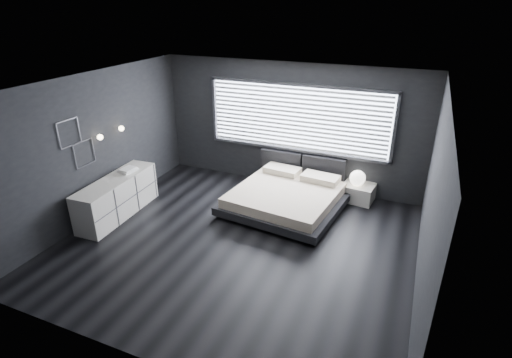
% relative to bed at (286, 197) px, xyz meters
% --- Properties ---
extents(room, '(6.04, 6.00, 2.80)m').
position_rel_bed_xyz_m(room, '(-0.38, -1.54, 1.13)').
color(room, black).
rests_on(room, ground).
extents(window, '(4.14, 0.09, 1.52)m').
position_rel_bed_xyz_m(window, '(-0.18, 1.16, 1.34)').
color(window, white).
rests_on(window, ground).
extents(headboard, '(1.96, 0.16, 0.52)m').
position_rel_bed_xyz_m(headboard, '(-0.00, 1.10, 0.30)').
color(headboard, black).
rests_on(headboard, ground).
extents(sconce_near, '(0.18, 0.11, 0.11)m').
position_rel_bed_xyz_m(sconce_near, '(-3.26, -1.49, 1.33)').
color(sconce_near, silver).
rests_on(sconce_near, ground).
extents(sconce_far, '(0.18, 0.11, 0.11)m').
position_rel_bed_xyz_m(sconce_far, '(-3.26, -0.89, 1.33)').
color(sconce_far, silver).
rests_on(sconce_far, ground).
extents(wall_art_upper, '(0.01, 0.48, 0.48)m').
position_rel_bed_xyz_m(wall_art_upper, '(-3.36, -2.09, 1.58)').
color(wall_art_upper, '#47474C').
rests_on(wall_art_upper, ground).
extents(wall_art_lower, '(0.01, 0.48, 0.48)m').
position_rel_bed_xyz_m(wall_art_lower, '(-3.36, -1.84, 1.11)').
color(wall_art_lower, '#47474C').
rests_on(wall_art_lower, ground).
extents(bed, '(2.43, 2.34, 0.57)m').
position_rel_bed_xyz_m(bed, '(0.00, 0.00, 0.00)').
color(bed, black).
rests_on(bed, ground).
extents(nightstand, '(0.70, 0.60, 0.37)m').
position_rel_bed_xyz_m(nightstand, '(1.32, 0.96, -0.08)').
color(nightstand, silver).
rests_on(nightstand, ground).
extents(orb_lamp, '(0.33, 0.33, 0.33)m').
position_rel_bed_xyz_m(orb_lamp, '(1.27, 0.92, 0.28)').
color(orb_lamp, white).
rests_on(orb_lamp, nightstand).
extents(dresser, '(0.64, 1.98, 0.78)m').
position_rel_bed_xyz_m(dresser, '(-3.03, -1.53, 0.13)').
color(dresser, silver).
rests_on(dresser, ground).
extents(book_stack, '(0.32, 0.39, 0.07)m').
position_rel_bed_xyz_m(book_stack, '(-3.03, -1.11, 0.55)').
color(book_stack, white).
rests_on(book_stack, dresser).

